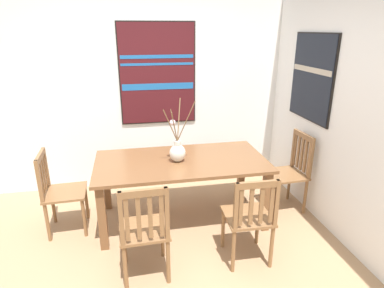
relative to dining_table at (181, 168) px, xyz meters
The scene contains 11 objects.
ground_plane 1.03m from the dining_table, 109.00° to the right, with size 6.40×6.40×0.03m, color #A37F5B.
wall_back 1.35m from the dining_table, 103.21° to the left, with size 6.40×0.12×2.70m, color white.
wall_side 1.91m from the dining_table, 25.23° to the right, with size 0.12×6.40×2.70m, color white.
dining_table is the anchor object (origin of this frame).
centerpiece_vase 0.23m from the dining_table, 148.53° to the right, with size 0.33×0.32×0.68m.
chair_0 1.00m from the dining_table, 60.25° to the right, with size 0.43×0.43×0.90m.
chair_1 1.32m from the dining_table, behind, with size 0.44×0.44×0.91m.
chair_2 1.01m from the dining_table, 117.87° to the right, with size 0.43×0.43×0.93m.
chair_3 1.33m from the dining_table, ahead, with size 0.45×0.45×0.95m.
painting_on_back_wall 1.38m from the dining_table, 97.20° to the left, with size 1.00×0.05×1.31m.
painting_on_side_wall 1.80m from the dining_table, ahead, with size 0.05×0.84×0.97m.
Camera 1 is at (-0.27, -2.52, 2.09)m, focal length 30.49 mm.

